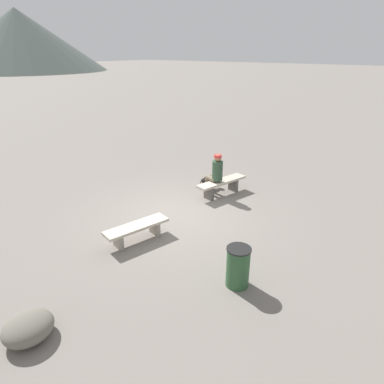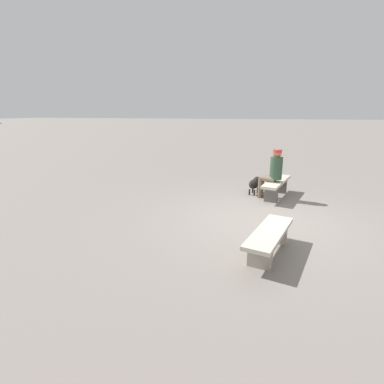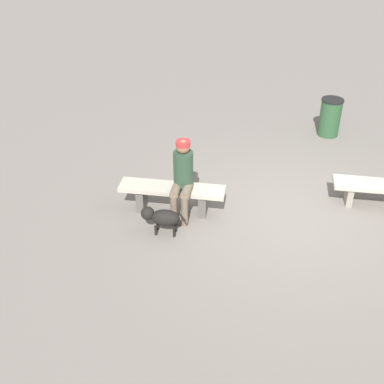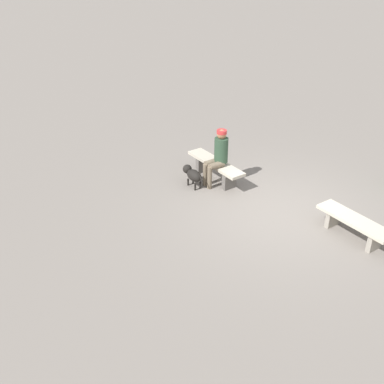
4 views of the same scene
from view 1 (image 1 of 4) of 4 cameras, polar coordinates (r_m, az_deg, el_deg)
name	(u,v)px [view 1 (image 1 of 4)]	position (r m, az deg, el deg)	size (l,w,h in m)	color
ground	(175,215)	(9.46, -2.97, -3.97)	(210.00, 210.00, 0.06)	gray
bench_left	(137,229)	(8.17, -9.37, -6.23)	(1.66, 0.79, 0.42)	gray
bench_right	(222,184)	(10.61, 5.03, 1.30)	(1.82, 0.79, 0.48)	#605B56
seated_person	(216,172)	(10.38, 4.04, 3.46)	(0.41, 0.61, 1.36)	#2D4733
dog	(209,180)	(11.09, 2.93, 2.13)	(0.71, 0.36, 0.46)	black
trash_bin	(238,267)	(6.67, 7.80, -12.46)	(0.48, 0.48, 0.83)	#2D5633
boulder	(28,328)	(6.30, -26.07, -19.97)	(0.77, 0.80, 0.40)	#6B665B
distant_peak_0	(19,40)	(83.33, -27.26, 21.97)	(34.01, 34.01, 11.94)	#4C5651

